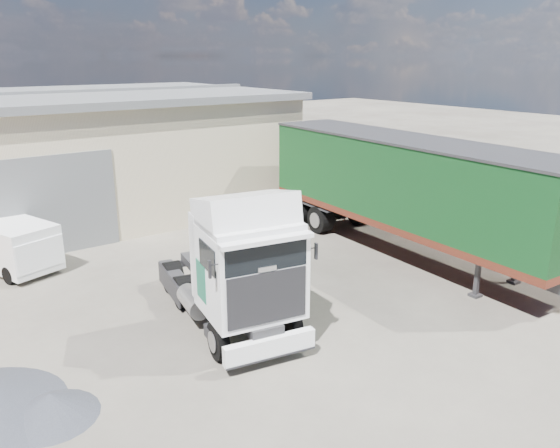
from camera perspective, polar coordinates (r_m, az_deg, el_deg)
ground at (r=13.70m, az=-1.40°, el=-12.91°), size 120.00×120.00×0.00m
brick_boundary_wall at (r=24.75m, az=12.67°, el=3.62°), size 0.35×26.00×2.50m
tractor_unit at (r=13.86m, az=-4.41°, el=-5.01°), size 3.20×6.13×3.92m
box_trailer at (r=19.81m, az=12.84°, el=4.12°), size 3.33×12.66×4.17m
panel_van at (r=20.32m, az=-26.48°, el=-1.89°), size 2.85×4.39×1.67m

